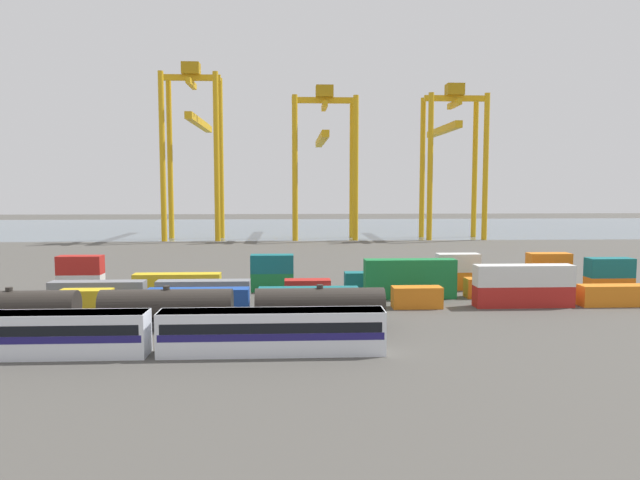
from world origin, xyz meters
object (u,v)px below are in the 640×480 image
at_px(shipping_container_2, 309,298).
at_px(shipping_container_13, 510,288).
at_px(passenger_train, 153,331).
at_px(shipping_container_4, 523,296).
at_px(shipping_container_14, 609,287).
at_px(shipping_container_21, 366,281).
at_px(shipping_container_8, 98,291).
at_px(gantry_crane_east, 451,145).
at_px(freight_tank_row, 167,309).
at_px(gantry_crane_central, 324,148).
at_px(shipping_container_16, 81,283).
at_px(gantry_crane_west, 194,136).
at_px(shipping_container_11, 410,288).

bearing_deg(shipping_container_2, shipping_container_13, 13.05).
bearing_deg(passenger_train, shipping_container_4, 25.29).
xyz_separation_m(shipping_container_14, shipping_container_21, (-32.25, 6.31, 0.00)).
height_order(shipping_container_8, gantry_crane_east, gantry_crane_east).
bearing_deg(gantry_crane_east, shipping_container_13, -100.29).
height_order(freight_tank_row, shipping_container_14, freight_tank_row).
distance_m(shipping_container_8, gantry_crane_central, 103.13).
bearing_deg(passenger_train, shipping_container_21, 54.43).
xyz_separation_m(shipping_container_8, shipping_container_16, (-4.33, 6.31, 0.00)).
xyz_separation_m(shipping_container_2, shipping_container_4, (26.49, 0.00, 0.00)).
height_order(shipping_container_2, shipping_container_4, same).
bearing_deg(shipping_container_8, shipping_container_21, 10.03).
xyz_separation_m(shipping_container_4, gantry_crane_west, (-55.71, 99.87, 27.86)).
height_order(shipping_container_21, gantry_crane_central, gantry_crane_central).
distance_m(passenger_train, gantry_crane_central, 123.79).
bearing_deg(freight_tank_row, gantry_crane_east, 61.51).
bearing_deg(shipping_container_4, shipping_container_16, 167.71).
distance_m(shipping_container_16, shipping_container_21, 40.02).
bearing_deg(gantry_crane_central, shipping_container_2, -94.24).
relative_size(shipping_container_2, shipping_container_21, 2.00).
distance_m(shipping_container_2, shipping_container_4, 26.49).
distance_m(freight_tank_row, gantry_crane_west, 113.72).
bearing_deg(freight_tank_row, shipping_container_8, 127.22).
relative_size(freight_tank_row, shipping_container_16, 7.49).
height_order(shipping_container_8, shipping_container_16, same).
relative_size(passenger_train, shipping_container_4, 3.36).
height_order(passenger_train, shipping_container_8, passenger_train).
bearing_deg(shipping_container_21, gantry_crane_east, 67.68).
bearing_deg(gantry_crane_central, shipping_container_8, -110.19).
distance_m(shipping_container_8, shipping_container_14, 67.94).
bearing_deg(gantry_crane_east, shipping_container_21, -112.32).
distance_m(passenger_train, shipping_container_13, 48.69).
bearing_deg(shipping_container_21, shipping_container_16, 180.00).
height_order(shipping_container_16, shipping_container_21, same).
bearing_deg(shipping_container_16, shipping_container_13, -6.14).
height_order(shipping_container_14, shipping_container_21, same).
relative_size(shipping_container_14, gantry_crane_east, 0.14).
height_order(shipping_container_21, gantry_crane_east, gantry_crane_east).
xyz_separation_m(shipping_container_4, shipping_container_8, (-53.62, 6.31, 0.00)).
distance_m(shipping_container_13, gantry_crane_east, 97.71).
bearing_deg(shipping_container_14, shipping_container_2, -171.21).
relative_size(passenger_train, gantry_crane_central, 0.95).
height_order(shipping_container_4, shipping_container_11, same).
bearing_deg(passenger_train, shipping_container_14, 24.90).
bearing_deg(shipping_container_16, shipping_container_21, 0.00).
relative_size(shipping_container_2, shipping_container_4, 1.00).
height_order(shipping_container_11, gantry_crane_central, gantry_crane_central).
relative_size(shipping_container_11, shipping_container_14, 2.00).
xyz_separation_m(passenger_train, gantry_crane_west, (-15.00, 119.10, 27.01)).
bearing_deg(gantry_crane_west, shipping_container_2, -73.69).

